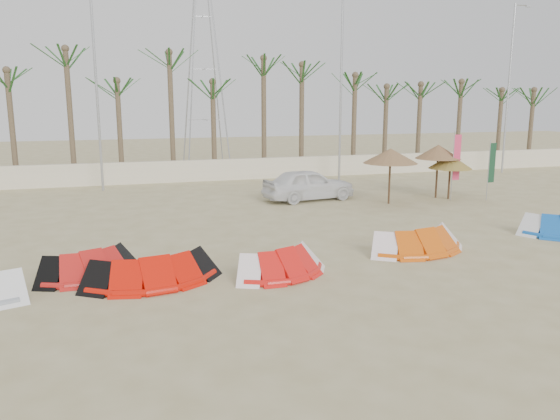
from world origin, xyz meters
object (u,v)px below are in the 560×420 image
object	(u,v)px
kite_red_left	(91,262)
parasol_mid	(450,162)
kite_red_right	(280,259)
car	(309,184)
kite_orange	(414,238)
parasol_right	(438,152)
parasol_left	(390,156)
kite_red_mid	(152,266)

from	to	relation	value
kite_red_left	parasol_mid	distance (m)	18.52
kite_red_right	parasol_mid	distance (m)	14.74
kite_red_left	car	distance (m)	13.70
kite_orange	parasol_right	distance (m)	10.58
parasol_left	parasol_right	size ratio (longest dim) A/B	0.98
parasol_mid	parasol_right	size ratio (longest dim) A/B	0.83
kite_red_right	parasol_left	xyz separation A→B (m)	(8.08, 8.77, 1.89)
kite_orange	parasol_mid	world-z (taller)	parasol_mid
kite_red_right	car	size ratio (longest dim) A/B	0.72
parasol_mid	kite_orange	bearing A→B (deg)	-129.60
car	parasol_mid	bearing A→B (deg)	-112.96
kite_red_mid	kite_red_right	xyz separation A→B (m)	(3.59, -0.41, -0.01)
kite_orange	car	distance (m)	9.66
kite_red_left	kite_red_right	xyz separation A→B (m)	(5.22, -1.33, 0.00)
parasol_right	kite_red_mid	bearing A→B (deg)	-148.22
kite_red_mid	parasol_right	xyz separation A→B (m)	(14.73, 9.13, 1.92)
parasol_left	parasol_mid	size ratio (longest dim) A/B	1.19
kite_red_right	kite_orange	xyz separation A→B (m)	(5.01, 1.12, 0.00)
kite_red_left	kite_orange	size ratio (longest dim) A/B	0.89
kite_red_right	parasol_mid	bearing A→B (deg)	38.04
parasol_mid	kite_red_right	bearing A→B (deg)	-141.96
kite_red_right	kite_orange	distance (m)	5.13
kite_red_left	kite_orange	xyz separation A→B (m)	(10.23, -0.21, 0.00)
car	kite_red_left	bearing A→B (deg)	124.87
kite_red_right	parasol_mid	size ratio (longest dim) A/B	1.47
parasol_left	car	size ratio (longest dim) A/B	0.58
parasol_mid	kite_red_mid	bearing A→B (deg)	-150.32
parasol_left	parasol_mid	xyz separation A→B (m)	(3.48, 0.27, -0.42)
kite_red_left	kite_red_mid	distance (m)	1.88
parasol_right	car	world-z (taller)	parasol_right
car	kite_red_right	bearing A→B (deg)	147.73
kite_orange	parasol_right	world-z (taller)	parasol_right
parasol_mid	parasol_right	world-z (taller)	parasol_right
kite_orange	parasol_left	distance (m)	8.45
kite_red_right	kite_red_left	bearing A→B (deg)	165.69
parasol_right	parasol_mid	bearing A→B (deg)	-50.14
kite_red_mid	parasol_mid	size ratio (longest dim) A/B	1.72
kite_red_right	parasol_left	bearing A→B (deg)	47.35
parasol_left	parasol_mid	world-z (taller)	parasol_left
kite_red_right	car	bearing A→B (deg)	66.47
kite_red_mid	parasol_mid	world-z (taller)	parasol_mid
parasol_mid	car	xyz separation A→B (m)	(-6.86, 1.74, -1.10)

